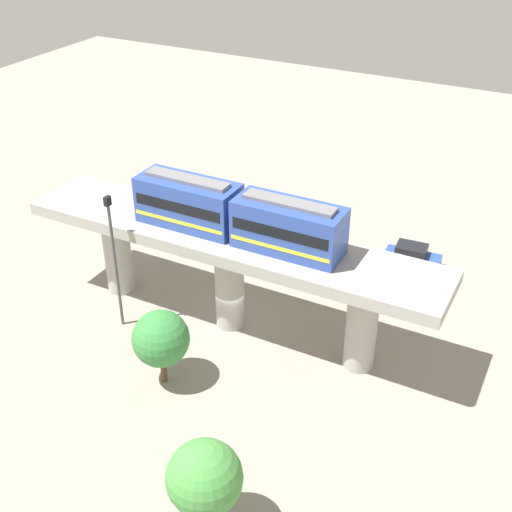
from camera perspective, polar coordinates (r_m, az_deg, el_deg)
name	(u,v)px	position (r m, az deg, el deg)	size (l,w,h in m)	color
ground_plane	(230,323)	(45.84, -2.17, -5.70)	(120.00, 120.00, 0.00)	gray
viaduct	(229,257)	(42.87, -2.31, -0.06)	(5.20, 28.00, 6.94)	#A8A59E
train	(237,214)	(41.02, -1.62, 3.54)	(2.64, 13.55, 3.24)	#2D4CA5
parked_car_black	(229,217)	(57.26, -2.32, 3.32)	(2.19, 4.35, 1.76)	black
parked_car_orange	(363,285)	(48.85, 9.04, -2.46)	(2.29, 4.39, 1.76)	orange
parked_car_blue	(412,257)	(52.83, 13.04, -0.12)	(2.14, 4.33, 1.76)	#284CB7
tree_near_viaduct	(204,478)	(31.53, -4.37, -18.20)	(3.50, 3.50, 5.40)	brown
tree_mid_lot	(300,227)	(50.22, 3.71, 2.46)	(3.38, 3.38, 5.12)	brown
tree_far_corner	(161,339)	(39.75, -8.04, -6.94)	(3.39, 3.39, 4.88)	brown
signal_post	(115,257)	(43.74, -11.87, -0.07)	(0.44, 0.28, 9.54)	#4C4C51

